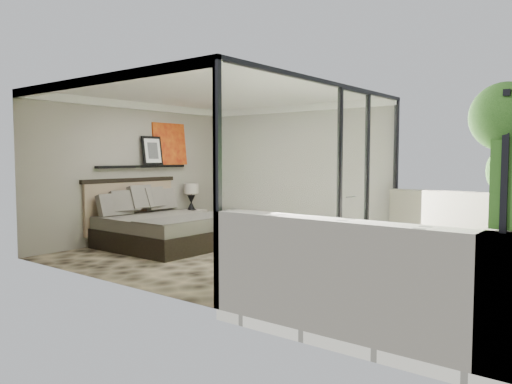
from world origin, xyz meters
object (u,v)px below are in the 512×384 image
Objects in this scene: bed at (163,228)px; lounger at (369,265)px; nightstand at (193,223)px; table_lamp at (191,193)px; ottoman at (485,253)px.

lounger is (4.21, 0.02, -0.15)m from bed.
bed is 4.21m from lounger.
nightstand is 0.27× the size of lounger.
bed is at bearing -50.36° from nightstand.
nightstand is at bearing 116.36° from bed.
table_lamp is at bearing 117.27° from bed.
nightstand is 0.90× the size of ottoman.
ottoman is (6.11, 0.10, -0.63)m from table_lamp.
nightstand is 5.18m from lounger.
table_lamp is (-0.78, 1.51, 0.54)m from bed.
bed reaches higher than ottoman.
table_lamp is 6.14m from ottoman.
ottoman is (6.08, 0.10, 0.02)m from nightstand.
lounger is at bearing 0.32° from bed.
lounger is at bearing -125.38° from ottoman.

